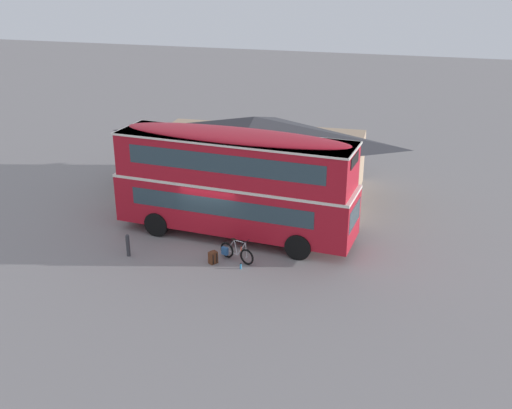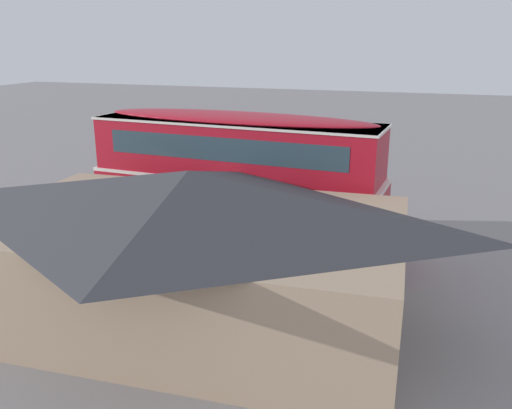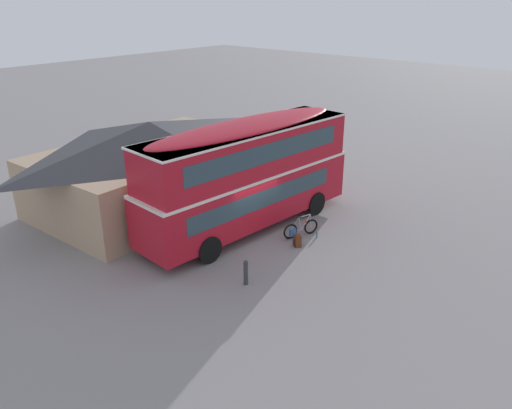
# 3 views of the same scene
# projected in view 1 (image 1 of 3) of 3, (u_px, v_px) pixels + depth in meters

# --- Properties ---
(ground_plane) EXTENTS (120.00, 120.00, 0.00)m
(ground_plane) POSITION_uv_depth(u_px,v_px,m) (213.00, 240.00, 26.49)
(ground_plane) COLOR gray
(double_decker_bus) EXTENTS (10.70, 3.25, 4.79)m
(double_decker_bus) POSITION_uv_depth(u_px,v_px,m) (235.00, 180.00, 25.87)
(double_decker_bus) COLOR black
(double_decker_bus) RESTS_ON ground
(touring_bicycle) EXTENTS (1.63, 0.73, 1.00)m
(touring_bicycle) POSITION_uv_depth(u_px,v_px,m) (235.00, 252.00, 24.48)
(touring_bicycle) COLOR black
(touring_bicycle) RESTS_ON ground
(backpack_on_ground) EXTENTS (0.39, 0.41, 0.55)m
(backpack_on_ground) POSITION_uv_depth(u_px,v_px,m) (213.00, 257.00, 24.31)
(backpack_on_ground) COLOR #592D19
(backpack_on_ground) RESTS_ON ground
(water_bottle_blue_sports) EXTENTS (0.08, 0.08, 0.23)m
(water_bottle_blue_sports) POSITION_uv_depth(u_px,v_px,m) (241.00, 266.00, 23.93)
(water_bottle_blue_sports) COLOR #338CBF
(water_bottle_blue_sports) RESTS_ON ground
(pub_building) EXTENTS (11.56, 7.58, 4.07)m
(pub_building) POSITION_uv_depth(u_px,v_px,m) (254.00, 154.00, 31.21)
(pub_building) COLOR tan
(pub_building) RESTS_ON ground
(kerb_bollard) EXTENTS (0.16, 0.16, 0.97)m
(kerb_bollard) POSITION_uv_depth(u_px,v_px,m) (128.00, 245.00, 24.85)
(kerb_bollard) COLOR #333338
(kerb_bollard) RESTS_ON ground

